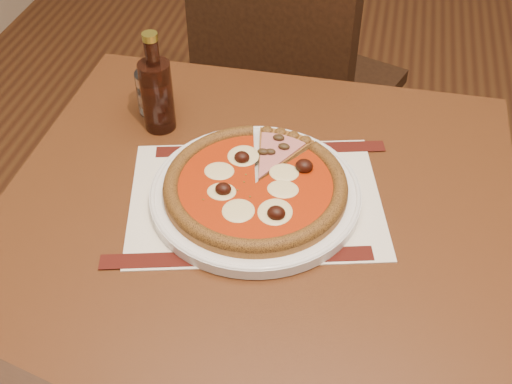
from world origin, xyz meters
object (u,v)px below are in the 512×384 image
(pizza, at_px, (255,185))
(plate, at_px, (255,194))
(table, at_px, (253,259))
(water_glass, at_px, (155,92))
(chair_far, at_px, (288,80))
(bottle, at_px, (157,92))

(pizza, bearing_deg, plate, 79.07)
(table, xyz_separation_m, pizza, (-0.00, 0.03, 0.13))
(pizza, distance_m, water_glass, 0.30)
(plate, distance_m, water_glass, 0.30)
(chair_far, height_order, bottle, bottle)
(table, xyz_separation_m, plate, (-0.00, 0.03, 0.11))
(chair_far, height_order, pizza, chair_far)
(chair_far, height_order, plate, chair_far)
(pizza, relative_size, bottle, 1.54)
(chair_far, xyz_separation_m, pizza, (0.06, -0.69, 0.25))
(pizza, bearing_deg, bottle, 143.67)
(pizza, xyz_separation_m, water_glass, (-0.23, 0.20, 0.01))
(chair_far, relative_size, plate, 2.81)
(plate, height_order, water_glass, water_glass)
(table, height_order, plate, plate)
(plate, xyz_separation_m, water_glass, (-0.23, 0.20, 0.03))
(water_glass, bearing_deg, table, -44.95)
(chair_far, xyz_separation_m, bottle, (-0.14, -0.54, 0.30))
(table, distance_m, pizza, 0.14)
(table, relative_size, chair_far, 0.87)
(table, distance_m, plate, 0.12)
(table, relative_size, bottle, 4.34)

